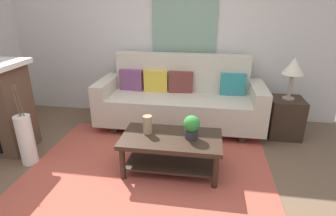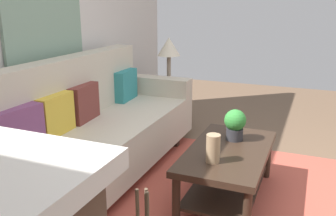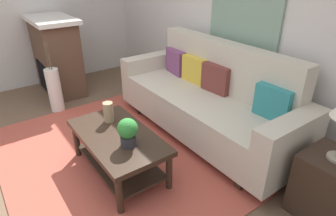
# 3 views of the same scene
# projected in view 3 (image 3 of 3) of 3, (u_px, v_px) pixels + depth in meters

# --- Properties ---
(ground_plane) EXTENTS (9.27, 9.27, 0.00)m
(ground_plane) POSITION_uv_depth(u_px,v_px,m) (64.00, 176.00, 2.82)
(ground_plane) COLOR brown
(wall_back) EXTENTS (5.27, 0.10, 2.70)m
(wall_back) POSITION_uv_depth(u_px,v_px,m) (234.00, 12.00, 3.36)
(wall_back) COLOR silver
(wall_back) RESTS_ON ground_plane
(wall_left) EXTENTS (0.10, 5.17, 2.70)m
(wall_left) POSITION_uv_depth(u_px,v_px,m) (31.00, 0.00, 4.45)
(wall_left) COLOR silver
(wall_left) RESTS_ON ground_plane
(area_rug) EXTENTS (2.75, 2.05, 0.01)m
(area_rug) POSITION_uv_depth(u_px,v_px,m) (110.00, 158.00, 3.08)
(area_rug) COLOR #B24C3D
(area_rug) RESTS_ON ground_plane
(couch) EXTENTS (2.42, 0.84, 1.08)m
(couch) POSITION_uv_depth(u_px,v_px,m) (207.00, 101.00, 3.35)
(couch) COLOR beige
(couch) RESTS_ON ground_plane
(throw_pillow_plum) EXTENTS (0.37, 0.17, 0.32)m
(throw_pillow_plum) POSITION_uv_depth(u_px,v_px,m) (176.00, 62.00, 3.86)
(throw_pillow_plum) COLOR #7A4270
(throw_pillow_plum) RESTS_ON couch
(throw_pillow_mustard) EXTENTS (0.36, 0.13, 0.32)m
(throw_pillow_mustard) POSITION_uv_depth(u_px,v_px,m) (195.00, 69.00, 3.58)
(throw_pillow_mustard) COLOR gold
(throw_pillow_mustard) RESTS_ON couch
(throw_pillow_maroon) EXTENTS (0.37, 0.15, 0.32)m
(throw_pillow_maroon) POSITION_uv_depth(u_px,v_px,m) (216.00, 79.00, 3.30)
(throw_pillow_maroon) COLOR brown
(throw_pillow_maroon) RESTS_ON couch
(throw_pillow_teal) EXTENTS (0.37, 0.14, 0.32)m
(throw_pillow_teal) POSITION_uv_depth(u_px,v_px,m) (273.00, 103.00, 2.75)
(throw_pillow_teal) COLOR teal
(throw_pillow_teal) RESTS_ON couch
(coffee_table) EXTENTS (1.10, 0.60, 0.43)m
(coffee_table) POSITION_uv_depth(u_px,v_px,m) (118.00, 145.00, 2.76)
(coffee_table) COLOR #332319
(coffee_table) RESTS_ON ground_plane
(tabletop_vase) EXTENTS (0.10, 0.10, 0.21)m
(tabletop_vase) POSITION_uv_depth(u_px,v_px,m) (108.00, 112.00, 2.89)
(tabletop_vase) COLOR tan
(tabletop_vase) RESTS_ON coffee_table
(potted_plant_tabletop) EXTENTS (0.18, 0.18, 0.26)m
(potted_plant_tabletop) POSITION_uv_depth(u_px,v_px,m) (128.00, 131.00, 2.49)
(potted_plant_tabletop) COLOR #2D2D33
(potted_plant_tabletop) RESTS_ON coffee_table
(side_table) EXTENTS (0.44, 0.44, 0.56)m
(side_table) POSITION_uv_depth(u_px,v_px,m) (328.00, 187.00, 2.29)
(side_table) COLOR #332319
(side_table) RESTS_ON ground_plane
(fireplace) EXTENTS (1.02, 0.58, 1.16)m
(fireplace) POSITION_uv_depth(u_px,v_px,m) (57.00, 56.00, 4.41)
(fireplace) COLOR brown
(fireplace) RESTS_ON ground_plane
(floor_vase) EXTENTS (0.18, 0.18, 0.61)m
(floor_vase) POSITION_uv_depth(u_px,v_px,m) (55.00, 90.00, 3.94)
(floor_vase) COLOR white
(floor_vase) RESTS_ON ground_plane
(floor_vase_branch_a) EXTENTS (0.04, 0.03, 0.36)m
(floor_vase_branch_a) POSITION_uv_depth(u_px,v_px,m) (48.00, 56.00, 3.70)
(floor_vase_branch_a) COLOR brown
(floor_vase_branch_a) RESTS_ON floor_vase
(floor_vase_branch_b) EXTENTS (0.02, 0.01, 0.36)m
(floor_vase_branch_b) POSITION_uv_depth(u_px,v_px,m) (49.00, 56.00, 3.73)
(floor_vase_branch_b) COLOR brown
(floor_vase_branch_b) RESTS_ON floor_vase
(floor_vase_branch_c) EXTENTS (0.02, 0.02, 0.36)m
(floor_vase_branch_c) POSITION_uv_depth(u_px,v_px,m) (46.00, 56.00, 3.72)
(floor_vase_branch_c) COLOR brown
(floor_vase_branch_c) RESTS_ON floor_vase
(framed_painting) EXTENTS (0.98, 0.03, 0.97)m
(framed_painting) POSITION_uv_depth(u_px,v_px,m) (244.00, 9.00, 3.14)
(framed_painting) COLOR gray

